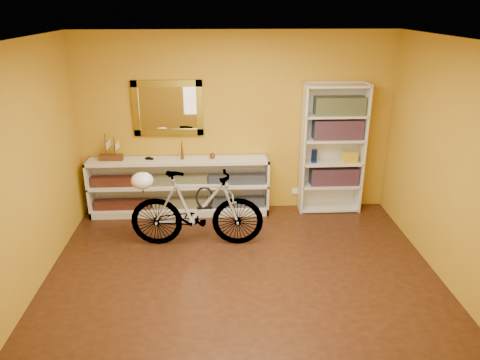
{
  "coord_description": "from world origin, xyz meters",
  "views": [
    {
      "loc": [
        -0.24,
        -4.34,
        2.93
      ],
      "look_at": [
        0.0,
        0.7,
        0.95
      ],
      "focal_mm": 33.94,
      "sensor_mm": 36.0,
      "label": 1
    }
  ],
  "objects_px": {
    "helmet": "(142,181)",
    "bookcase": "(333,150)",
    "console_unit": "(179,187)",
    "bicycle": "(197,209)"
  },
  "relations": [
    {
      "from": "helmet",
      "to": "bookcase",
      "type": "bearing_deg",
      "value": 20.13
    },
    {
      "from": "bicycle",
      "to": "helmet",
      "type": "height_order",
      "value": "bicycle"
    },
    {
      "from": "bookcase",
      "to": "helmet",
      "type": "xyz_separation_m",
      "value": [
        -2.59,
        -0.95,
        -0.06
      ]
    },
    {
      "from": "console_unit",
      "to": "bookcase",
      "type": "bearing_deg",
      "value": 0.64
    },
    {
      "from": "bicycle",
      "to": "helmet",
      "type": "relative_size",
      "value": 6.23
    },
    {
      "from": "bookcase",
      "to": "helmet",
      "type": "relative_size",
      "value": 6.88
    },
    {
      "from": "console_unit",
      "to": "bicycle",
      "type": "height_order",
      "value": "bicycle"
    },
    {
      "from": "bicycle",
      "to": "helmet",
      "type": "bearing_deg",
      "value": 90.0
    },
    {
      "from": "console_unit",
      "to": "bicycle",
      "type": "bearing_deg",
      "value": -72.77
    },
    {
      "from": "console_unit",
      "to": "helmet",
      "type": "xyz_separation_m",
      "value": [
        -0.36,
        -0.92,
        0.47
      ]
    }
  ]
}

